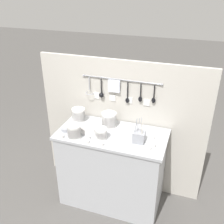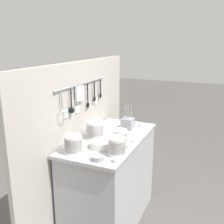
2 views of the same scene
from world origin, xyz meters
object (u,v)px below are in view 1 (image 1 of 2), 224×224
bowl_stack_tall_left (79,115)px  cutlery_caddy (139,136)px  cup_front_left (149,148)px  cup_mid_row (153,145)px  steel_mixing_bowl (66,129)px  cup_edge_far (152,137)px  bowl_stack_nested_right (74,131)px  cup_centre (101,144)px  bowl_stack_short_front (101,134)px  plate_stack (89,128)px  cup_by_caddy (88,137)px  cup_back_left (61,136)px  bowl_stack_back_corner (109,120)px  cup_edge_near (87,141)px

bowl_stack_tall_left → cutlery_caddy: bearing=-14.3°
cup_front_left → cup_mid_row: bearing=64.2°
steel_mixing_bowl → cup_front_left: 0.93m
cup_edge_far → bowl_stack_nested_right: bearing=-162.8°
cup_centre → cup_edge_far: (0.45, 0.28, 0.00)m
bowl_stack_short_front → bowl_stack_nested_right: bowl_stack_nested_right is taller
plate_stack → cup_by_caddy: plate_stack is taller
bowl_stack_short_front → bowl_stack_tall_left: (-0.38, 0.27, 0.02)m
bowl_stack_nested_right → cup_back_left: (-0.13, -0.05, -0.06)m
bowl_stack_back_corner → cup_mid_row: bowl_stack_back_corner is taller
steel_mixing_bowl → cutlery_caddy: cutlery_caddy is taller
cup_front_left → cup_back_left: same height
bowl_stack_back_corner → cup_centre: bowl_stack_back_corner is taller
cup_back_left → bowl_stack_tall_left: bearing=88.0°
bowl_stack_tall_left → cup_centre: size_ratio=3.25×
plate_stack → cup_back_left: size_ratio=4.24×
steel_mixing_bowl → cup_edge_near: 0.35m
bowl_stack_nested_right → cup_mid_row: 0.81m
bowl_stack_nested_right → bowl_stack_short_front: bearing=15.4°
bowl_stack_short_front → steel_mixing_bowl: bowl_stack_short_front is taller
cutlery_caddy → cup_centre: size_ratio=5.62×
steel_mixing_bowl → cup_by_caddy: size_ratio=2.12×
steel_mixing_bowl → cup_mid_row: same height
cutlery_caddy → cup_edge_far: (0.12, 0.09, -0.04)m
cup_mid_row → cup_by_caddy: 0.67m
bowl_stack_short_front → cup_mid_row: bearing=2.8°
bowl_stack_short_front → bowl_stack_nested_right: (-0.27, -0.07, 0.02)m
cup_by_caddy → cup_back_left: bearing=-163.6°
cup_by_caddy → bowl_stack_nested_right: bearing=-167.1°
bowl_stack_nested_right → plate_stack: bowl_stack_nested_right is taller
bowl_stack_tall_left → bowl_stack_nested_right: size_ratio=1.03×
plate_stack → cup_centre: 0.32m
bowl_stack_short_front → cup_centre: bowl_stack_short_front is taller
cup_by_caddy → cup_edge_far: same height
cup_by_caddy → bowl_stack_tall_left: bearing=129.1°
bowl_stack_tall_left → bowl_stack_short_front: bearing=-35.1°
bowl_stack_tall_left → cup_mid_row: bearing=-14.8°
bowl_stack_nested_right → cup_front_left: 0.77m
cup_edge_far → steel_mixing_bowl: bearing=-171.4°
bowl_stack_short_front → cup_by_caddy: bearing=-162.0°
steel_mixing_bowl → cutlery_caddy: bearing=3.5°
bowl_stack_back_corner → cup_back_left: (-0.39, -0.38, -0.07)m
steel_mixing_bowl → cup_front_left: size_ratio=2.12×
steel_mixing_bowl → cup_edge_far: (0.92, 0.14, 0.00)m
bowl_stack_short_front → cup_front_left: size_ratio=2.59×
bowl_stack_short_front → cup_front_left: bowl_stack_short_front is taller
plate_stack → cup_back_left: (-0.22, -0.23, -0.01)m
bowl_stack_nested_right → cup_back_left: 0.15m
bowl_stack_short_front → cup_edge_near: 0.17m
cup_by_caddy → cup_front_left: bearing=0.2°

